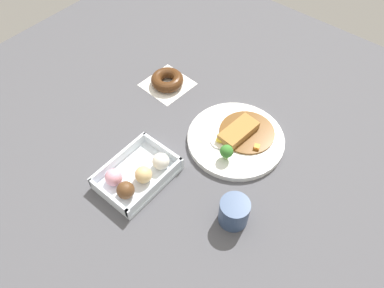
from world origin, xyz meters
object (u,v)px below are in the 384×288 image
donut_box (137,175)px  coffee_mug (234,212)px  curry_plate (236,138)px  chocolate_ring_donut (167,80)px

donut_box → coffee_mug: (0.07, -0.26, 0.02)m
curry_plate → coffee_mug: (-0.21, -0.14, 0.02)m
curry_plate → donut_box: curry_plate is taller
chocolate_ring_donut → curry_plate: bearing=-99.0°
donut_box → chocolate_ring_donut: (0.33, 0.19, -0.00)m
chocolate_ring_donut → coffee_mug: size_ratio=1.98×
curry_plate → coffee_mug: 0.25m
donut_box → chocolate_ring_donut: bearing=29.9°
curry_plate → coffee_mug: coffee_mug is taller
curry_plate → chocolate_ring_donut: (0.05, 0.31, 0.00)m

